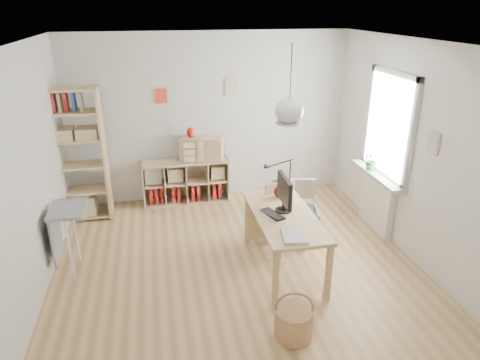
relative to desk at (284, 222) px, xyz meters
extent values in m
plane|color=tan|center=(-0.55, 0.15, -0.66)|extent=(4.50, 4.50, 0.00)
plane|color=white|center=(-0.55, 2.40, 0.69)|extent=(4.50, 0.00, 4.50)
plane|color=white|center=(-0.55, -2.10, 0.69)|extent=(4.50, 0.00, 4.50)
plane|color=white|center=(-2.80, 0.15, 0.69)|extent=(0.00, 4.50, 4.50)
plane|color=white|center=(1.70, 0.15, 0.69)|extent=(0.00, 4.50, 4.50)
plane|color=white|center=(-0.55, 0.15, 2.04)|extent=(4.50, 4.50, 0.00)
cylinder|color=black|center=(0.00, 0.00, 1.70)|extent=(0.01, 0.01, 0.68)
ellipsoid|color=white|center=(0.00, 0.00, 1.34)|extent=(0.32, 0.32, 0.27)
cube|color=white|center=(1.69, 0.75, 0.89)|extent=(0.03, 1.00, 1.30)
cube|color=silver|center=(1.66, 0.21, 0.89)|extent=(0.06, 0.08, 1.46)
cube|color=silver|center=(1.66, 1.29, 0.89)|extent=(0.06, 0.08, 1.46)
cube|color=silver|center=(1.66, 0.75, 1.58)|extent=(0.06, 1.16, 0.08)
cube|color=silver|center=(1.66, 0.75, 0.20)|extent=(0.06, 1.16, 0.08)
cube|color=white|center=(1.64, 0.75, -0.26)|extent=(0.10, 0.80, 0.80)
cube|color=silver|center=(1.59, 0.75, 0.17)|extent=(0.22, 1.20, 0.06)
cube|color=#DCBE7E|center=(0.00, 0.00, 0.07)|extent=(0.70, 1.50, 0.04)
cube|color=#DCBE7E|center=(-0.30, -0.70, -0.30)|extent=(0.06, 0.06, 0.71)
cube|color=#DCBE7E|center=(-0.30, 0.70, -0.30)|extent=(0.06, 0.06, 0.71)
cube|color=#DCBE7E|center=(0.30, -0.70, -0.30)|extent=(0.06, 0.06, 0.71)
cube|color=#DCBE7E|center=(0.30, 0.70, -0.30)|extent=(0.06, 0.06, 0.71)
cube|color=tan|center=(-1.00, 2.19, -0.64)|extent=(1.40, 0.38, 0.03)
cube|color=tan|center=(-1.00, 2.19, 0.05)|extent=(1.40, 0.38, 0.03)
cube|color=tan|center=(-1.69, 2.19, -0.30)|extent=(0.03, 0.38, 0.72)
cube|color=tan|center=(-0.32, 2.19, -0.30)|extent=(0.03, 0.38, 0.72)
cube|color=tan|center=(-1.00, 2.37, -0.30)|extent=(1.40, 0.02, 0.72)
cube|color=maroon|center=(-1.58, 2.21, -0.47)|extent=(0.06, 0.26, 0.30)
cube|color=maroon|center=(-1.49, 2.21, -0.47)|extent=(0.05, 0.26, 0.30)
cube|color=maroon|center=(-1.41, 2.21, -0.47)|extent=(0.05, 0.26, 0.30)
cube|color=maroon|center=(-1.22, 2.21, -0.47)|extent=(0.05, 0.26, 0.30)
cube|color=maroon|center=(-1.13, 2.21, -0.47)|extent=(0.05, 0.26, 0.30)
cube|color=maroon|center=(-0.90, 2.21, -0.47)|extent=(0.06, 0.26, 0.30)
cube|color=maroon|center=(-0.81, 2.21, -0.47)|extent=(0.06, 0.26, 0.30)
cube|color=maroon|center=(-0.55, 2.21, -0.47)|extent=(0.06, 0.26, 0.30)
cube|color=maroon|center=(-0.46, 2.21, -0.47)|extent=(0.05, 0.26, 0.30)
cube|color=#DCBE7E|center=(-2.96, 1.95, 0.34)|extent=(0.04, 0.38, 2.00)
cube|color=#DCBE7E|center=(-2.20, 1.95, 0.34)|extent=(0.04, 0.38, 2.00)
cube|color=#DCBE7E|center=(-2.58, 1.95, -0.61)|extent=(0.76, 0.38, 0.03)
cube|color=#DCBE7E|center=(-2.58, 1.95, -0.21)|extent=(0.76, 0.38, 0.03)
cube|color=#DCBE7E|center=(-2.58, 1.95, 0.19)|extent=(0.76, 0.38, 0.03)
cube|color=#DCBE7E|center=(-2.58, 1.95, 0.59)|extent=(0.76, 0.38, 0.03)
cube|color=#DCBE7E|center=(-2.58, 1.95, 0.99)|extent=(0.76, 0.38, 0.03)
cube|color=#DCBE7E|center=(-2.58, 1.95, 1.32)|extent=(0.76, 0.38, 0.03)
cube|color=#2A509B|center=(-2.86, 1.95, 1.14)|extent=(0.04, 0.18, 0.26)
cube|color=maroon|center=(-2.78, 1.95, 1.14)|extent=(0.04, 0.18, 0.26)
cube|color=#BFBB92|center=(-2.70, 1.95, 1.14)|extent=(0.04, 0.18, 0.26)
cube|color=maroon|center=(-2.62, 1.95, 1.14)|extent=(0.04, 0.18, 0.26)
cube|color=#2A509B|center=(-2.52, 1.95, 1.14)|extent=(0.04, 0.18, 0.26)
cube|color=#BFBB92|center=(-2.42, 1.95, 1.14)|extent=(0.04, 0.18, 0.26)
cube|color=gray|center=(-2.52, 0.50, 0.17)|extent=(0.40, 0.55, 0.04)
cylinder|color=white|center=(-2.52, 0.28, -0.25)|extent=(0.03, 0.03, 0.82)
cylinder|color=white|center=(-2.52, 0.72, -0.25)|extent=(0.03, 0.03, 0.82)
cube|color=gray|center=(-2.70, 0.50, -0.16)|extent=(0.02, 0.50, 0.62)
cube|color=gray|center=(0.17, 0.45, -0.19)|extent=(0.52, 0.52, 0.06)
cube|color=#DCBE7E|center=(0.03, 0.23, -0.44)|extent=(0.04, 0.04, 0.43)
cube|color=#DCBE7E|center=(-0.05, 0.60, -0.44)|extent=(0.04, 0.04, 0.43)
cube|color=#DCBE7E|center=(0.39, 0.31, -0.44)|extent=(0.04, 0.04, 0.43)
cube|color=#DCBE7E|center=(0.32, 0.68, -0.44)|extent=(0.04, 0.04, 0.43)
cube|color=#DCBE7E|center=(0.13, 0.65, 0.04)|extent=(0.43, 0.13, 0.39)
cylinder|color=#A37549|center=(-0.24, -1.15, -0.50)|extent=(0.38, 0.38, 0.31)
torus|color=#A37549|center=(-0.24, -1.15, -0.32)|extent=(0.38, 0.12, 0.38)
cube|color=silver|center=(0.46, 0.91, -0.65)|extent=(0.73, 0.58, 0.02)
cube|color=silver|center=(0.16, 0.98, -0.49)|extent=(0.12, 0.44, 0.33)
cube|color=silver|center=(0.76, 0.84, -0.49)|extent=(0.12, 0.44, 0.33)
cube|color=silver|center=(0.41, 0.71, -0.49)|extent=(0.63, 0.17, 0.33)
cube|color=silver|center=(0.51, 1.12, -0.49)|extent=(0.63, 0.17, 0.33)
cube|color=silver|center=(0.55, 1.30, -0.18)|extent=(0.67, 0.35, 0.41)
sphere|color=yellow|center=(0.29, 0.88, -0.41)|extent=(0.14, 0.14, 0.14)
sphere|color=#174BA5|center=(0.58, 0.94, -0.41)|extent=(0.14, 0.14, 0.14)
sphere|color=orange|center=(0.43, 0.90, -0.41)|extent=(0.14, 0.14, 0.14)
sphere|color=green|center=(0.61, 0.79, -0.41)|extent=(0.14, 0.14, 0.14)
cylinder|color=black|center=(0.02, 0.10, 0.10)|extent=(0.20, 0.20, 0.02)
cylinder|color=black|center=(0.02, 0.10, 0.16)|extent=(0.05, 0.05, 0.09)
cube|color=black|center=(0.02, 0.10, 0.37)|extent=(0.06, 0.51, 0.33)
cube|color=black|center=(-0.14, 0.03, 0.10)|extent=(0.24, 0.37, 0.02)
cylinder|color=black|center=(0.27, 0.67, 0.11)|extent=(0.06, 0.06, 0.04)
cylinder|color=black|center=(0.27, 0.67, 0.31)|extent=(0.02, 0.02, 0.39)
cone|color=black|center=(-0.06, 0.58, 0.49)|extent=(0.10, 0.07, 0.09)
sphere|color=#540B0F|center=(0.08, 0.47, 0.18)|extent=(0.16, 0.16, 0.16)
cube|color=silver|center=(-0.06, -0.54, 0.11)|extent=(0.30, 0.35, 0.03)
cube|color=tan|center=(-0.73, 2.19, 0.26)|extent=(0.74, 0.49, 0.39)
ellipsoid|color=#AD1E0E|center=(-0.88, 2.19, 0.53)|extent=(0.13, 0.13, 0.16)
imported|color=#215922|center=(1.57, 0.91, 0.35)|extent=(0.26, 0.23, 0.29)
camera|label=1|loc=(-1.43, -4.34, 2.42)|focal=32.00mm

